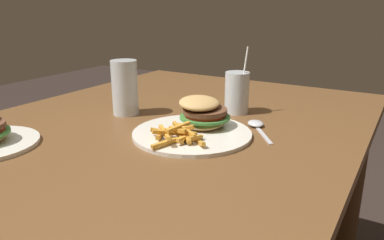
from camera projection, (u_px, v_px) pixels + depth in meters
dining_table at (140, 171)px, 0.99m from camera, size 1.62×1.04×0.71m
meal_plate_near at (197, 123)px, 0.97m from camera, size 0.31×0.31×0.09m
beer_glass at (125, 90)px, 1.12m from camera, size 0.08×0.08×0.16m
juice_glass at (237, 94)px, 1.14m from camera, size 0.07×0.07×0.20m
spoon at (256, 125)px, 1.02m from camera, size 0.15×0.12×0.01m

